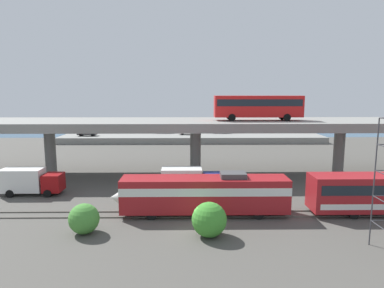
% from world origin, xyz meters
% --- Properties ---
extents(ground_plane, '(260.00, 260.00, 0.00)m').
position_xyz_m(ground_plane, '(0.00, 0.00, 0.00)').
color(ground_plane, '#4C4944').
extents(rail_strip_near, '(110.00, 0.12, 0.12)m').
position_xyz_m(rail_strip_near, '(0.00, 3.23, 0.06)').
color(rail_strip_near, '#59544C').
rests_on(rail_strip_near, ground_plane).
extents(rail_strip_far, '(110.00, 0.12, 0.12)m').
position_xyz_m(rail_strip_far, '(0.00, 4.77, 0.06)').
color(rail_strip_far, '#59544C').
rests_on(rail_strip_far, ground_plane).
extents(train_locomotive, '(16.98, 3.04, 4.18)m').
position_xyz_m(train_locomotive, '(-0.30, 4.00, 2.19)').
color(train_locomotive, maroon).
rests_on(train_locomotive, ground_plane).
extents(highway_overpass, '(96.00, 11.16, 7.81)m').
position_xyz_m(highway_overpass, '(0.00, 20.00, 7.00)').
color(highway_overpass, gray).
rests_on(highway_overpass, ground_plane).
extents(transit_bus_on_overpass, '(12.00, 2.68, 3.40)m').
position_xyz_m(transit_bus_on_overpass, '(8.61, 19.56, 9.87)').
color(transit_bus_on_overpass, red).
rests_on(transit_bus_on_overpass, highway_overpass).
extents(service_truck_west, '(6.80, 2.46, 3.04)m').
position_xyz_m(service_truck_west, '(-19.20, 10.84, 1.64)').
color(service_truck_west, maroon).
rests_on(service_truck_west, ground_plane).
extents(service_truck_east, '(6.80, 2.46, 3.04)m').
position_xyz_m(service_truck_east, '(-0.93, 10.84, 1.64)').
color(service_truck_east, navy).
rests_on(service_truck_east, ground_plane).
extents(pier_parking_lot, '(61.64, 13.20, 1.44)m').
position_xyz_m(pier_parking_lot, '(0.00, 55.00, 0.72)').
color(pier_parking_lot, gray).
rests_on(pier_parking_lot, ground_plane).
extents(parked_car_0, '(4.29, 1.82, 1.50)m').
position_xyz_m(parked_car_0, '(-7.10, 57.50, 2.21)').
color(parked_car_0, navy).
rests_on(parked_car_0, pier_parking_lot).
extents(parked_car_1, '(4.20, 1.86, 1.50)m').
position_xyz_m(parked_car_1, '(7.16, 57.24, 2.21)').
color(parked_car_1, navy).
rests_on(parked_car_1, pier_parking_lot).
extents(parked_car_2, '(4.68, 1.96, 1.50)m').
position_xyz_m(parked_car_2, '(-0.91, 54.72, 2.21)').
color(parked_car_2, silver).
rests_on(parked_car_2, pier_parking_lot).
extents(parked_car_3, '(4.39, 1.97, 1.50)m').
position_xyz_m(parked_car_3, '(-24.53, 52.45, 2.21)').
color(parked_car_3, black).
rests_on(parked_car_3, pier_parking_lot).
extents(harbor_water, '(140.00, 36.00, 0.01)m').
position_xyz_m(harbor_water, '(0.00, 78.00, 0.00)').
color(harbor_water, '#2D5170').
rests_on(harbor_water, ground_plane).
extents(shrub_left, '(2.55, 2.55, 2.55)m').
position_xyz_m(shrub_left, '(-9.80, -0.26, 1.28)').
color(shrub_left, '#438735').
rests_on(shrub_left, ground_plane).
extents(shrub_right, '(2.88, 2.88, 2.88)m').
position_xyz_m(shrub_right, '(0.63, -1.03, 1.44)').
color(shrub_right, '#3C8A2D').
rests_on(shrub_right, ground_plane).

